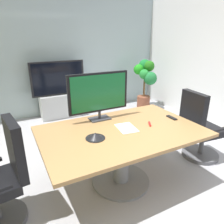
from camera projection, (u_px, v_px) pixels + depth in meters
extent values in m
plane|color=#99999E|center=(133.00, 188.00, 2.66)|extent=(7.53, 7.53, 0.00)
cube|color=#9EB2B7|center=(59.00, 53.00, 4.88)|extent=(5.32, 0.10, 2.89)
cube|color=olive|center=(122.00, 131.00, 2.54)|extent=(1.93, 1.24, 0.04)
cylinder|color=slate|center=(121.00, 158.00, 2.67)|extent=(0.20, 0.20, 0.72)
cylinder|color=slate|center=(121.00, 180.00, 2.79)|extent=(0.76, 0.76, 0.03)
cube|color=black|center=(15.00, 149.00, 2.05)|extent=(0.15, 0.46, 0.60)
cylinder|color=#4C4C51|center=(200.00, 154.00, 3.37)|extent=(0.56, 0.56, 0.06)
cylinder|color=#4C4C51|center=(202.00, 143.00, 3.30)|extent=(0.07, 0.07, 0.36)
cube|color=black|center=(204.00, 130.00, 3.22)|extent=(0.53, 0.53, 0.10)
cube|color=black|center=(193.00, 112.00, 3.02)|extent=(0.14, 0.46, 0.60)
cube|color=black|center=(218.00, 130.00, 2.95)|extent=(0.28, 0.08, 0.03)
cube|color=black|center=(192.00, 117.00, 3.40)|extent=(0.28, 0.08, 0.03)
cube|color=#333338|center=(100.00, 119.00, 2.85)|extent=(0.28, 0.18, 0.02)
cylinder|color=#333338|center=(100.00, 115.00, 2.83)|extent=(0.04, 0.04, 0.10)
cube|color=black|center=(99.00, 92.00, 2.74)|extent=(0.84, 0.04, 0.52)
cube|color=#14592D|center=(99.00, 93.00, 2.72)|extent=(0.77, 0.01, 0.47)
cube|color=#B7BABC|center=(60.00, 106.00, 4.92)|extent=(0.90, 0.36, 0.55)
cube|color=black|center=(58.00, 78.00, 4.68)|extent=(1.20, 0.06, 0.76)
cube|color=black|center=(58.00, 78.00, 4.65)|extent=(1.12, 0.01, 0.69)
cylinder|color=brown|center=(143.00, 102.00, 5.63)|extent=(0.34, 0.34, 0.30)
cylinder|color=brown|center=(144.00, 88.00, 5.50)|extent=(0.05, 0.05, 0.44)
sphere|color=#1F6516|center=(149.00, 66.00, 5.33)|extent=(0.27, 0.27, 0.27)
sphere|color=#186D2D|center=(145.00, 66.00, 5.44)|extent=(0.32, 0.32, 0.32)
sphere|color=#1E8C1B|center=(139.00, 69.00, 5.35)|extent=(0.26, 0.26, 0.26)
sphere|color=#238030|center=(144.00, 74.00, 5.27)|extent=(0.25, 0.25, 0.25)
sphere|color=#1D6A32|center=(150.00, 78.00, 5.26)|extent=(0.33, 0.33, 0.33)
cone|color=black|center=(95.00, 136.00, 2.31)|extent=(0.19, 0.19, 0.07)
cylinder|color=black|center=(95.00, 138.00, 2.32)|extent=(0.22, 0.22, 0.01)
cube|color=black|center=(172.00, 118.00, 2.88)|extent=(0.05, 0.17, 0.02)
cube|color=red|center=(150.00, 124.00, 2.68)|extent=(0.08, 0.12, 0.02)
cube|color=white|center=(126.00, 128.00, 2.57)|extent=(0.25, 0.33, 0.01)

